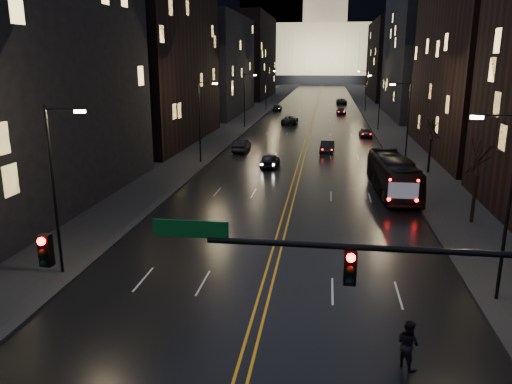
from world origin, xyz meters
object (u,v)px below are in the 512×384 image
at_px(traffic_signal, 439,289).
at_px(receding_car_a, 327,147).
at_px(bus, 393,175).
at_px(oncoming_car_b, 241,145).
at_px(oncoming_car_a, 270,160).
at_px(pedestrian_b, 408,344).

height_order(traffic_signal, receding_car_a, traffic_signal).
relative_size(bus, receding_car_a, 2.57).
relative_size(oncoming_car_b, receding_car_a, 1.06).
xyz_separation_m(bus, oncoming_car_b, (-16.23, 18.13, -0.82)).
height_order(traffic_signal, oncoming_car_b, traffic_signal).
xyz_separation_m(oncoming_car_a, oncoming_car_b, (-4.57, 8.75, 0.03)).
height_order(bus, oncoming_car_b, bus).
relative_size(oncoming_car_a, oncoming_car_b, 0.93).
bearing_deg(receding_car_a, pedestrian_b, -82.29).
height_order(bus, receding_car_a, bus).
bearing_deg(oncoming_car_a, oncoming_car_b, -59.61).
bearing_deg(oncoming_car_a, bus, 143.98).
bearing_deg(bus, traffic_signal, -99.00).
height_order(traffic_signal, pedestrian_b, traffic_signal).
height_order(oncoming_car_b, receding_car_a, oncoming_car_b).
bearing_deg(bus, receding_car_a, 102.62).
relative_size(bus, pedestrian_b, 5.98).
xyz_separation_m(traffic_signal, receding_car_a, (-3.02, 48.51, -4.37)).
bearing_deg(oncoming_car_b, traffic_signal, 106.44).
xyz_separation_m(traffic_signal, bus, (2.59, 29.71, -3.51)).
bearing_deg(pedestrian_b, traffic_signal, 138.73).
bearing_deg(pedestrian_b, receding_car_a, -36.05).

